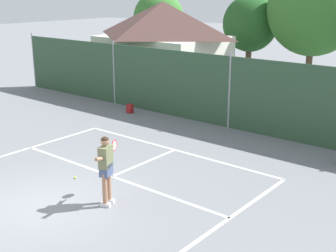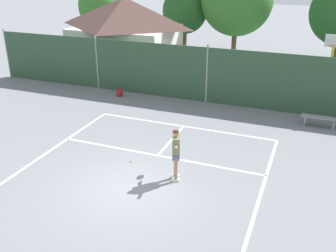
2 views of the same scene
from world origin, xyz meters
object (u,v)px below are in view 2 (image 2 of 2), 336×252
tennis_player (176,150)px  backpack_red (119,93)px  basketball_hoop (331,60)px  tennis_ball (131,161)px  courtside_bench (320,119)px

tennis_player → backpack_red: bearing=130.1°
basketball_hoop → tennis_player: bearing=-114.7°
tennis_ball → basketball_hoop: bearing=55.2°
basketball_hoop → tennis_player: 11.04m
basketball_hoop → courtside_bench: (-0.18, -3.39, -1.95)m
basketball_hoop → backpack_red: bearing=-164.3°
backpack_red → tennis_ball: bearing=-58.6°
tennis_player → backpack_red: 9.23m
tennis_ball → backpack_red: 7.58m
tennis_player → courtside_bench: bearing=56.2°
basketball_hoop → tennis_ball: 11.69m
tennis_ball → tennis_player: bearing=-15.8°
tennis_player → courtside_bench: (4.41, 6.58, -0.75)m
tennis_player → backpack_red: (-5.91, 7.02, -0.92)m
tennis_ball → courtside_bench: (6.37, 6.02, 0.33)m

